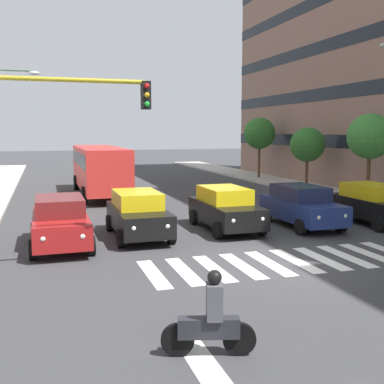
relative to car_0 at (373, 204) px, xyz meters
The scene contains 15 objects.
ground_plane 7.90m from the car_0, 32.50° to the left, with size 180.00×180.00×0.00m, color #38383A.
building_left_block_0 22.14m from the car_0, 122.17° to the right, with size 8.44×23.45×26.42m.
crosswalk_markings 7.90m from the car_0, 32.50° to the left, with size 8.55×2.80×0.01m.
lane_arrow_1 14.71m from the car_0, 41.43° to the left, with size 0.50×2.20×0.01m, color silver.
car_0 is the anchor object (origin of this frame).
car_1 3.29m from the car_0, ahead, with size 2.02×4.44×1.72m.
car_2 6.58m from the car_0, ahead, with size 2.02×4.44×1.72m.
car_3 10.19m from the car_0, ahead, with size 2.02×4.44×1.72m.
car_4 13.03m from the car_0, ahead, with size 2.02×4.44×1.72m.
bus_behind_traffic 16.55m from the car_0, 51.98° to the right, with size 2.78×10.50×3.00m.
motorcycle_with_rider 14.24m from the car_0, 40.69° to the left, with size 1.66×0.56×1.57m.
traffic_light_gantry 14.54m from the car_0, 15.83° to the left, with size 4.45×0.36×5.50m.
street_tree_1 6.84m from the car_0, 125.68° to the right, with size 2.49×2.49×4.81m.
street_tree_2 12.39m from the car_0, 107.76° to the right, with size 2.36×2.36×4.11m.
street_tree_3 19.67m from the car_0, 100.98° to the right, with size 2.61×2.61×4.98m.
Camera 1 is at (6.88, 12.56, 3.97)m, focal length 44.13 mm.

